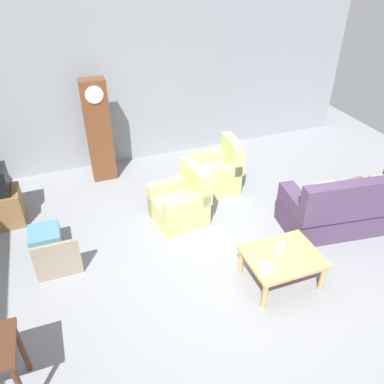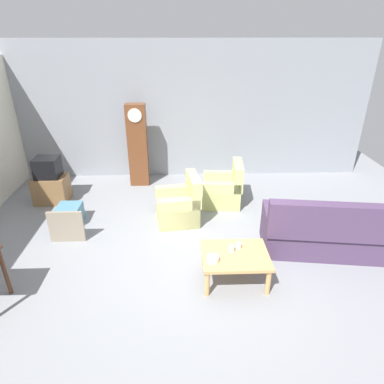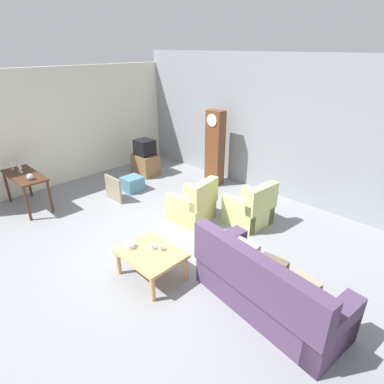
# 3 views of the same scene
# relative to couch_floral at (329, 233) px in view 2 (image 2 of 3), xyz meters

# --- Properties ---
(ground_plane) EXTENTS (10.40, 10.40, 0.00)m
(ground_plane) POSITION_rel_couch_floral_xyz_m (-2.11, -0.11, -0.36)
(ground_plane) COLOR gray
(garage_door_wall) EXTENTS (8.40, 0.16, 3.20)m
(garage_door_wall) POSITION_rel_couch_floral_xyz_m (-2.11, 3.49, 1.24)
(garage_door_wall) COLOR gray
(garage_door_wall) RESTS_ON ground_plane
(couch_floral) EXTENTS (2.20, 1.15, 1.04)m
(couch_floral) POSITION_rel_couch_floral_xyz_m (0.00, 0.00, 0.00)
(couch_floral) COLOR #4C3856
(couch_floral) RESTS_ON ground_plane
(armchair_olive_near) EXTENTS (0.89, 0.86, 0.92)m
(armchair_olive_near) POSITION_rel_couch_floral_xyz_m (-2.44, 1.10, -0.05)
(armchair_olive_near) COLOR #CCC67A
(armchair_olive_near) RESTS_ON ground_plane
(armchair_olive_far) EXTENTS (0.86, 0.83, 0.92)m
(armchair_olive_far) POSITION_rel_couch_floral_xyz_m (-1.51, 1.79, -0.05)
(armchair_olive_far) COLOR #C8D07B
(armchair_olive_far) RESTS_ON ground_plane
(coffee_table_wood) EXTENTS (0.96, 0.76, 0.45)m
(coffee_table_wood) POSITION_rel_couch_floral_xyz_m (-1.64, -0.64, 0.03)
(coffee_table_wood) COLOR tan
(coffee_table_wood) RESTS_ON ground_plane
(grandfather_clock) EXTENTS (0.44, 0.30, 1.91)m
(grandfather_clock) POSITION_rel_couch_floral_xyz_m (-3.39, 2.87, 0.60)
(grandfather_clock) COLOR brown
(grandfather_clock) RESTS_ON ground_plane
(tv_stand_cabinet) EXTENTS (0.68, 0.52, 0.58)m
(tv_stand_cabinet) POSITION_rel_couch_floral_xyz_m (-5.18, 2.01, -0.07)
(tv_stand_cabinet) COLOR brown
(tv_stand_cabinet) RESTS_ON ground_plane
(tv_crt) EXTENTS (0.48, 0.44, 0.42)m
(tv_crt) POSITION_rel_couch_floral_xyz_m (-5.18, 2.01, 0.43)
(tv_crt) COLOR black
(tv_crt) RESTS_ON tv_stand_cabinet
(framed_picture_leaning) EXTENTS (0.60, 0.05, 0.58)m
(framed_picture_leaning) POSITION_rel_couch_floral_xyz_m (-4.40, 0.45, -0.06)
(framed_picture_leaning) COLOR gray
(framed_picture_leaning) RESTS_ON ground_plane
(storage_box_blue) EXTENTS (0.44, 0.46, 0.35)m
(storage_box_blue) POSITION_rel_couch_floral_xyz_m (-4.55, 1.09, -0.18)
(storage_box_blue) COLOR teal
(storage_box_blue) RESTS_ON ground_plane
(cup_white_porcelain) EXTENTS (0.08, 0.08, 0.09)m
(cup_white_porcelain) POSITION_rel_couch_floral_xyz_m (-1.57, -0.50, 0.14)
(cup_white_porcelain) COLOR white
(cup_white_porcelain) RESTS_ON coffee_table_wood
(cup_blue_rimmed) EXTENTS (0.08, 0.08, 0.10)m
(cup_blue_rimmed) POSITION_rel_couch_floral_xyz_m (-1.69, -0.58, 0.15)
(cup_blue_rimmed) COLOR silver
(cup_blue_rimmed) RESTS_ON coffee_table_wood
(bowl_white_stacked) EXTENTS (0.17, 0.17, 0.08)m
(bowl_white_stacked) POSITION_rel_couch_floral_xyz_m (-1.98, -0.79, 0.14)
(bowl_white_stacked) COLOR white
(bowl_white_stacked) RESTS_ON coffee_table_wood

